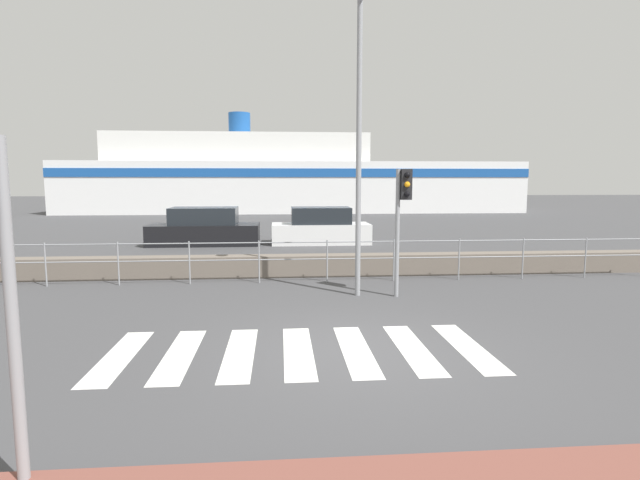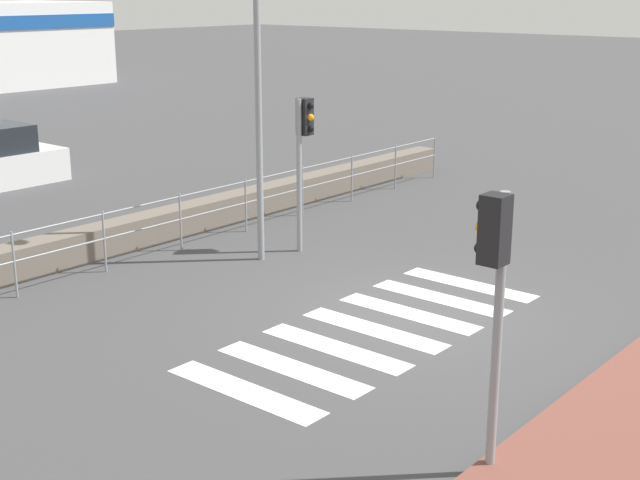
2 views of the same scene
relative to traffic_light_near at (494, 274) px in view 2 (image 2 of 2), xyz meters
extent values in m
plane|color=#424244|center=(3.51, 3.30, -2.19)|extent=(160.00, 160.00, 0.00)
cube|color=silver|center=(-0.15, 3.30, -2.19)|extent=(0.45, 2.40, 0.01)
cube|color=silver|center=(0.75, 3.30, -2.19)|extent=(0.45, 2.40, 0.01)
cube|color=silver|center=(1.65, 3.30, -2.19)|extent=(0.45, 2.40, 0.01)
cube|color=silver|center=(2.55, 3.30, -2.19)|extent=(0.45, 2.40, 0.01)
cube|color=silver|center=(3.45, 3.30, -2.19)|extent=(0.45, 2.40, 0.01)
cube|color=silver|center=(4.35, 3.30, -2.19)|extent=(0.45, 2.40, 0.01)
cube|color=silver|center=(5.25, 3.30, -2.19)|extent=(0.45, 2.40, 0.01)
cube|color=#6B6056|center=(3.51, 9.46, -1.90)|extent=(19.58, 0.55, 0.59)
cylinder|color=gray|center=(3.51, 8.59, -1.14)|extent=(17.62, 0.03, 0.03)
cylinder|color=gray|center=(3.51, 8.59, -1.58)|extent=(17.62, 0.03, 0.03)
cylinder|color=gray|center=(-0.02, 8.59, -1.64)|extent=(0.04, 0.04, 1.11)
cylinder|color=gray|center=(1.74, 8.59, -1.64)|extent=(0.04, 0.04, 1.11)
cylinder|color=gray|center=(3.51, 8.59, -1.64)|extent=(0.04, 0.04, 1.11)
cylinder|color=gray|center=(5.27, 8.59, -1.64)|extent=(0.04, 0.04, 1.11)
cylinder|color=gray|center=(7.03, 8.59, -1.64)|extent=(0.04, 0.04, 1.11)
cylinder|color=gray|center=(8.79, 8.59, -1.64)|extent=(0.04, 0.04, 1.11)
cylinder|color=gray|center=(10.56, 8.59, -1.64)|extent=(0.04, 0.04, 1.11)
cylinder|color=gray|center=(12.32, 8.59, -1.64)|extent=(0.04, 0.04, 1.11)
cylinder|color=gray|center=(0.10, -0.01, -0.70)|extent=(0.10, 0.10, 2.99)
cube|color=black|center=(-0.07, -0.01, 0.46)|extent=(0.24, 0.24, 0.68)
sphere|color=black|center=(-0.07, 0.13, 0.67)|extent=(0.13, 0.13, 0.13)
sphere|color=orange|center=(-0.07, 0.13, 0.46)|extent=(0.13, 0.13, 0.13)
sphere|color=black|center=(-0.07, 0.13, 0.25)|extent=(0.13, 0.13, 0.13)
cylinder|color=gray|center=(4.93, 6.83, -0.75)|extent=(0.10, 0.10, 2.89)
cube|color=black|center=(5.10, 6.83, 0.36)|extent=(0.24, 0.24, 0.68)
sphere|color=black|center=(5.10, 6.69, 0.57)|extent=(0.13, 0.13, 0.13)
sphere|color=orange|center=(5.10, 6.69, 0.36)|extent=(0.13, 0.13, 0.13)
sphere|color=black|center=(5.10, 6.69, 0.14)|extent=(0.13, 0.13, 0.13)
cylinder|color=gray|center=(4.06, 7.01, 1.12)|extent=(0.12, 0.12, 6.62)
camera|label=1|loc=(2.29, -4.17, 0.44)|focal=28.00mm
camera|label=2|loc=(-7.32, -3.94, 2.65)|focal=50.00mm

